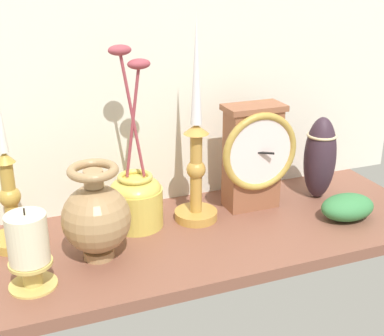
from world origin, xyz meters
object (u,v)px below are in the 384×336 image
(mantel_clock, at_px, (254,155))
(brass_vase_jar, at_px, (136,195))
(brass_vase_bulbous, at_px, (96,216))
(candlestick_tall_center, at_px, (196,158))
(tall_ceramic_vase, at_px, (320,157))
(candlestick_tall_left, at_px, (11,202))
(pillar_candle_front, at_px, (29,248))

(mantel_clock, height_order, brass_vase_jar, brass_vase_jar)
(brass_vase_jar, bearing_deg, brass_vase_bulbous, -135.95)
(brass_vase_bulbous, xyz_separation_m, brass_vase_jar, (0.10, 0.10, -0.02))
(candlestick_tall_center, xyz_separation_m, tall_ceramic_vase, (0.30, 0.00, -0.04))
(candlestick_tall_left, distance_m, pillar_candle_front, 0.16)
(brass_vase_jar, xyz_separation_m, tall_ceramic_vase, (0.43, -0.01, 0.03))
(candlestick_tall_left, bearing_deg, tall_ceramic_vase, -1.82)
(brass_vase_jar, bearing_deg, tall_ceramic_vase, -1.98)
(brass_vase_bulbous, distance_m, brass_vase_jar, 0.14)
(brass_vase_jar, relative_size, pillar_candle_front, 2.55)
(mantel_clock, relative_size, candlestick_tall_left, 0.68)
(mantel_clock, distance_m, brass_vase_bulbous, 0.37)
(candlestick_tall_left, distance_m, brass_vase_jar, 0.24)
(candlestick_tall_left, distance_m, candlestick_tall_center, 0.37)
(candlestick_tall_center, relative_size, tall_ceramic_vase, 2.24)
(brass_vase_bulbous, height_order, tall_ceramic_vase, tall_ceramic_vase)
(brass_vase_bulbous, bearing_deg, mantel_clock, 13.55)
(brass_vase_bulbous, relative_size, tall_ceramic_vase, 0.94)
(candlestick_tall_center, relative_size, brass_vase_jar, 1.16)
(brass_vase_bulbous, bearing_deg, candlestick_tall_center, 19.52)
(pillar_candle_front, bearing_deg, candlestick_tall_center, 20.75)
(mantel_clock, height_order, brass_vase_bulbous, mantel_clock)
(candlestick_tall_left, bearing_deg, brass_vase_bulbous, -36.63)
(candlestick_tall_center, distance_m, brass_vase_jar, 0.14)
(candlestick_tall_left, height_order, pillar_candle_front, candlestick_tall_left)
(candlestick_tall_center, bearing_deg, tall_ceramic_vase, 0.50)
(brass_vase_bulbous, bearing_deg, brass_vase_jar, 44.05)
(pillar_candle_front, xyz_separation_m, tall_ceramic_vase, (0.65, 0.13, 0.02))
(candlestick_tall_center, distance_m, pillar_candle_front, 0.38)
(candlestick_tall_left, relative_size, brass_vase_jar, 0.92)
(pillar_candle_front, distance_m, tall_ceramic_vase, 0.66)
(brass_vase_bulbous, height_order, brass_vase_jar, brass_vase_jar)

